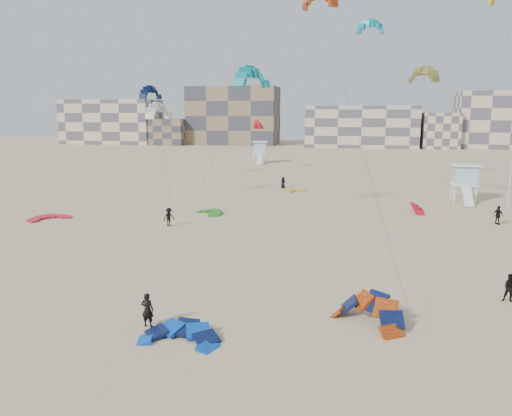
% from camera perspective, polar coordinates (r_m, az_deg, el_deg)
% --- Properties ---
extents(ground, '(320.00, 320.00, 0.00)m').
position_cam_1_polar(ground, '(26.95, -7.98, -12.25)').
color(ground, tan).
rests_on(ground, ground).
extents(kite_ground_blue, '(4.00, 4.21, 2.21)m').
position_cam_1_polar(kite_ground_blue, '(24.49, -8.72, -14.77)').
color(kite_ground_blue, '#0047E3').
rests_on(kite_ground_blue, ground).
extents(kite_ground_orange, '(5.51, 5.51, 3.91)m').
position_cam_1_polar(kite_ground_orange, '(26.59, 12.62, -12.75)').
color(kite_ground_orange, '#F04C0F').
rests_on(kite_ground_orange, ground).
extents(kite_ground_red, '(5.43, 5.42, 0.65)m').
position_cam_1_polar(kite_ground_red, '(53.83, -22.55, -1.17)').
color(kite_ground_red, red).
rests_on(kite_ground_red, ground).
extents(kite_ground_green, '(4.73, 4.74, 1.28)m').
position_cam_1_polar(kite_ground_green, '(52.45, -5.38, -0.66)').
color(kite_ground_green, '#289A1A').
rests_on(kite_ground_green, ground).
extents(kite_ground_red_far, '(3.05, 2.95, 2.95)m').
position_cam_1_polar(kite_ground_red_far, '(55.48, 17.94, -0.51)').
color(kite_ground_red_far, red).
rests_on(kite_ground_red_far, ground).
extents(kite_ground_yellow, '(4.48, 4.48, 0.65)m').
position_cam_1_polar(kite_ground_yellow, '(66.70, 4.42, 1.88)').
color(kite_ground_yellow, yellow).
rests_on(kite_ground_yellow, ground).
extents(kitesurfer_main, '(0.65, 0.43, 1.76)m').
position_cam_1_polar(kitesurfer_main, '(25.88, -12.30, -11.31)').
color(kitesurfer_main, black).
rests_on(kitesurfer_main, ground).
extents(kitesurfer_b, '(0.90, 0.76, 1.64)m').
position_cam_1_polar(kitesurfer_b, '(31.76, 27.08, -8.16)').
color(kitesurfer_b, black).
rests_on(kitesurfer_b, ground).
extents(kitesurfer_c, '(1.23, 1.27, 1.74)m').
position_cam_1_polar(kitesurfer_c, '(47.22, -9.92, -1.02)').
color(kitesurfer_c, black).
rests_on(kitesurfer_c, ground).
extents(kitesurfer_d, '(1.01, 1.09, 1.80)m').
position_cam_1_polar(kitesurfer_d, '(52.41, 25.95, -0.74)').
color(kitesurfer_d, black).
rests_on(kitesurfer_d, ground).
extents(kitesurfer_e, '(0.90, 0.75, 1.58)m').
position_cam_1_polar(kitesurfer_e, '(69.53, 3.11, 2.93)').
color(kitesurfer_e, black).
rests_on(kitesurfer_e, ground).
extents(kite_fly_teal_a, '(7.72, 8.46, 14.17)m').
position_cam_1_polar(kite_fly_teal_a, '(49.46, -0.48, 14.50)').
color(kite_fly_teal_a, '#1484AC').
rests_on(kite_fly_teal_a, ground).
extents(kite_fly_orange, '(9.21, 30.49, 21.55)m').
position_cam_1_polar(kite_fly_orange, '(53.85, 7.25, 22.43)').
color(kite_fly_orange, '#F04C0F').
rests_on(kite_fly_orange, ground).
extents(kite_fly_grey, '(5.76, 8.32, 10.72)m').
position_cam_1_polar(kite_fly_grey, '(60.89, -11.04, 10.64)').
color(kite_fly_grey, white).
rests_on(kite_fly_grey, ground).
extents(kite_fly_olive, '(6.79, 7.64, 14.56)m').
position_cam_1_polar(kite_fly_olive, '(58.10, 18.56, 14.08)').
color(kite_fly_olive, olive).
rests_on(kite_fly_olive, ground).
extents(kite_fly_navy, '(6.00, 6.94, 13.34)m').
position_cam_1_polar(kite_fly_navy, '(78.74, -11.95, 12.63)').
color(kite_fly_navy, '#0D1B45').
rests_on(kite_fly_navy, ground).
extents(kite_fly_teal_b, '(4.61, 9.97, 23.67)m').
position_cam_1_polar(kite_fly_teal_b, '(84.42, 12.95, 19.40)').
color(kite_fly_teal_b, '#1484AC').
rests_on(kite_fly_teal_b, ground).
extents(kite_fly_red, '(4.43, 7.51, 8.09)m').
position_cam_1_polar(kite_fly_red, '(90.34, 0.24, 9.41)').
color(kite_fly_red, red).
rests_on(kite_fly_red, ground).
extents(lifeguard_tower_near, '(3.20, 6.05, 4.42)m').
position_cam_1_polar(lifeguard_tower_near, '(64.21, 22.70, 2.67)').
color(lifeguard_tower_near, white).
rests_on(lifeguard_tower_near, ground).
extents(lifeguard_tower_far, '(3.56, 6.30, 4.44)m').
position_cam_1_polar(lifeguard_tower_far, '(103.16, 0.46, 6.39)').
color(lifeguard_tower_far, white).
rests_on(lifeguard_tower_far, ground).
extents(flagpole, '(0.60, 0.09, 7.41)m').
position_cam_1_polar(flagpole, '(61.27, 27.11, 3.56)').
color(flagpole, white).
rests_on(flagpole, ground).
extents(condo_west_a, '(30.00, 15.00, 14.00)m').
position_cam_1_polar(condo_west_a, '(172.21, -16.12, 9.44)').
color(condo_west_a, beige).
rests_on(condo_west_a, ground).
extents(condo_west_b, '(28.00, 14.00, 18.00)m').
position_cam_1_polar(condo_west_b, '(161.93, -2.57, 10.49)').
color(condo_west_b, '#816B4E').
rests_on(condo_west_b, ground).
extents(condo_mid, '(32.00, 16.00, 12.00)m').
position_cam_1_polar(condo_mid, '(153.40, 11.94, 9.11)').
color(condo_mid, beige).
rests_on(condo_mid, ground).
extents(condo_east, '(26.00, 14.00, 16.00)m').
position_cam_1_polar(condo_east, '(160.84, 26.53, 9.00)').
color(condo_east, beige).
rests_on(condo_east, ground).
extents(condo_fill_left, '(12.00, 10.00, 8.00)m').
position_cam_1_polar(condo_fill_left, '(162.31, -10.02, 8.57)').
color(condo_fill_left, '#816B4E').
rests_on(condo_fill_left, ground).
extents(condo_fill_right, '(10.00, 10.00, 10.00)m').
position_cam_1_polar(condo_fill_right, '(153.27, 20.26, 8.30)').
color(condo_fill_right, beige).
rests_on(condo_fill_right, ground).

